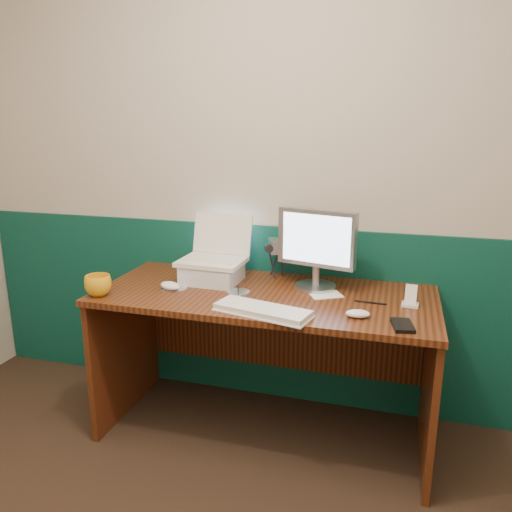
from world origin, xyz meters
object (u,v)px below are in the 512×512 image
(laptop, at_px, (211,238))
(camcorder, at_px, (276,258))
(mug, at_px, (98,285))
(monitor, at_px, (317,250))
(keyboard, at_px, (262,311))
(desk, at_px, (264,364))

(laptop, relative_size, camcorder, 1.57)
(mug, height_order, camcorder, camcorder)
(laptop, height_order, monitor, monitor)
(monitor, xyz_separation_m, keyboard, (-0.16, -0.40, -0.18))
(laptop, relative_size, keyboard, 0.77)
(desk, relative_size, monitor, 4.14)
(keyboard, relative_size, mug, 3.33)
(camcorder, bearing_deg, laptop, -171.76)
(desk, xyz_separation_m, laptop, (-0.30, 0.09, 0.60))
(desk, xyz_separation_m, monitor, (0.22, 0.13, 0.57))
(monitor, xyz_separation_m, camcorder, (-0.23, 0.13, -0.09))
(keyboard, height_order, camcorder, camcorder)
(keyboard, bearing_deg, monitor, 81.44)
(laptop, bearing_deg, desk, -14.75)
(keyboard, bearing_deg, camcorder, 110.99)
(monitor, distance_m, keyboard, 0.47)
(laptop, bearing_deg, keyboard, -42.44)
(laptop, distance_m, mug, 0.59)
(monitor, relative_size, camcorder, 1.90)
(desk, distance_m, mug, 0.89)
(mug, xyz_separation_m, camcorder, (0.73, 0.52, 0.05))
(mug, bearing_deg, monitor, 22.05)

